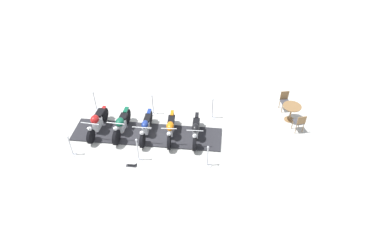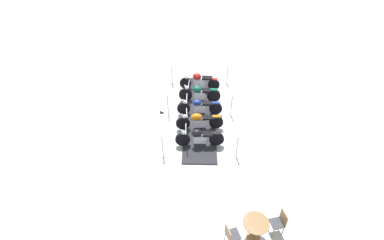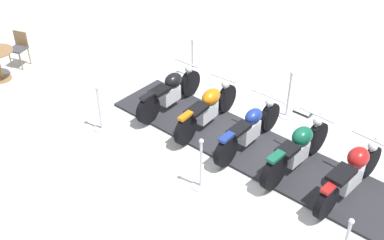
% 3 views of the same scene
% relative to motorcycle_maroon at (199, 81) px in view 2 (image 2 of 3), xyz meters
% --- Properties ---
extents(ground_plane, '(80.00, 80.00, 0.00)m').
position_rel_motorcycle_maroon_xyz_m(ground_plane, '(1.77, -1.20, -0.53)').
color(ground_plane, silver).
extents(display_platform, '(6.14, 4.90, 0.06)m').
position_rel_motorcycle_maroon_xyz_m(display_platform, '(1.77, -1.20, -0.50)').
color(display_platform, '#28282D').
rests_on(display_platform, ground_plane).
extents(motorcycle_maroon, '(1.44, 1.71, 0.93)m').
position_rel_motorcycle_maroon_xyz_m(motorcycle_maroon, '(0.00, 0.00, 0.00)').
color(motorcycle_maroon, black).
rests_on(motorcycle_maroon, display_platform).
extents(motorcycle_forest, '(1.39, 1.73, 0.98)m').
position_rel_motorcycle_maroon_xyz_m(motorcycle_forest, '(0.88, -0.62, -0.02)').
color(motorcycle_forest, black).
rests_on(motorcycle_forest, display_platform).
extents(motorcycle_navy, '(1.34, 1.83, 0.91)m').
position_rel_motorcycle_maroon_xyz_m(motorcycle_navy, '(1.76, -1.22, -0.05)').
color(motorcycle_navy, black).
rests_on(motorcycle_navy, display_platform).
extents(motorcycle_copper, '(1.20, 1.87, 0.93)m').
position_rel_motorcycle_maroon_xyz_m(motorcycle_copper, '(2.63, -1.85, -0.03)').
color(motorcycle_copper, black).
rests_on(motorcycle_copper, display_platform).
extents(motorcycle_black, '(1.23, 1.79, 0.92)m').
position_rel_motorcycle_maroon_xyz_m(motorcycle_black, '(3.51, -2.46, -0.04)').
color(motorcycle_black, black).
rests_on(motorcycle_black, display_platform).
extents(stanchion_left_front, '(0.28, 0.28, 1.05)m').
position_rel_motorcycle_maroon_xyz_m(stanchion_left_front, '(0.38, 1.60, -0.15)').
color(stanchion_left_front, silver).
rests_on(stanchion_left_front, ground_plane).
extents(stanchion_right_mid, '(0.32, 0.32, 1.14)m').
position_rel_motorcycle_maroon_xyz_m(stanchion_right_mid, '(0.91, -2.43, -0.15)').
color(stanchion_right_mid, silver).
rests_on(stanchion_right_mid, ground_plane).
extents(stanchion_left_rear, '(0.34, 0.34, 1.09)m').
position_rel_motorcycle_maroon_xyz_m(stanchion_left_rear, '(4.89, -1.55, -0.19)').
color(stanchion_left_rear, silver).
rests_on(stanchion_left_rear, ground_plane).
extents(stanchion_left_mid, '(0.34, 0.34, 1.10)m').
position_rel_motorcycle_maroon_xyz_m(stanchion_left_mid, '(2.63, 0.03, -0.19)').
color(stanchion_left_mid, silver).
rests_on(stanchion_left_mid, ground_plane).
extents(stanchion_right_rear, '(0.33, 0.33, 1.05)m').
position_rel_motorcycle_maroon_xyz_m(stanchion_right_rear, '(3.17, -4.01, -0.20)').
color(stanchion_right_rear, silver).
rests_on(stanchion_right_rear, ground_plane).
extents(stanchion_right_front, '(0.29, 0.29, 1.02)m').
position_rel_motorcycle_maroon_xyz_m(stanchion_right_front, '(-1.34, -0.86, -0.18)').
color(stanchion_right_front, silver).
rests_on(stanchion_right_front, ground_plane).
extents(info_placard, '(0.45, 0.40, 0.18)m').
position_rel_motorcycle_maroon_xyz_m(info_placard, '(0.53, -2.57, -0.48)').
color(info_placard, '#333338').
rests_on(info_placard, ground_plane).
extents(cafe_table, '(0.82, 0.82, 0.79)m').
position_rel_motorcycle_maroon_xyz_m(cafe_table, '(7.93, -3.40, 0.07)').
color(cafe_table, olive).
rests_on(cafe_table, ground_plane).
extents(cafe_chair_near_table, '(0.51, 0.51, 0.94)m').
position_rel_motorcycle_maroon_xyz_m(cafe_chair_near_table, '(8.22, -2.62, 0.01)').
color(cafe_chair_near_table, olive).
rests_on(cafe_chair_near_table, ground_plane).
extents(cafe_chair_across_table, '(0.49, 0.49, 0.91)m').
position_rel_motorcycle_maroon_xyz_m(cafe_chair_across_table, '(7.71, -4.18, 0.01)').
color(cafe_chair_across_table, olive).
rests_on(cafe_chair_across_table, ground_plane).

